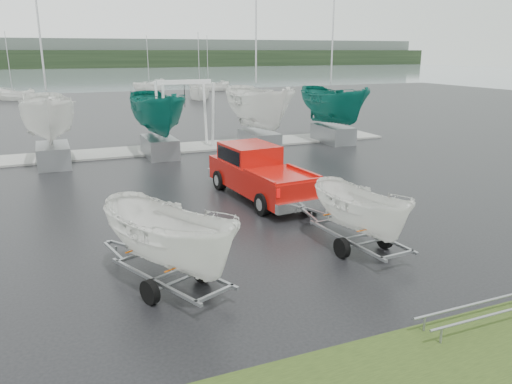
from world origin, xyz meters
The scene contains 17 objects.
ground_plane centered at (0.00, 0.00, 0.00)m, with size 120.00×120.00×0.00m, color black.
lake centered at (0.00, 100.00, -0.01)m, with size 300.00×300.00×0.00m, color slate.
dock centered at (0.00, 13.00, 0.05)m, with size 30.00×3.00×0.12m, color gray.
treeline centered at (0.00, 170.00, 3.00)m, with size 300.00×8.00×6.00m, color black.
far_hill centered at (0.00, 178.00, 5.00)m, with size 300.00×6.00×10.00m, color #4C5651.
pickup_truck centered at (1.55, 1.67, 1.07)m, with size 2.67×6.32×2.05m.
trailer_hitched centered at (2.08, -4.91, 2.45)m, with size 1.82×3.68×4.50m.
trailer_parked centered at (-3.72, -5.27, 2.81)m, with size 2.52×3.77×5.19m.
boat_hoist centered at (1.58, 13.00, 2.67)m, with size 3.30×2.18×4.12m.
keelboat_0 centered at (-6.06, 11.00, 4.24)m, with size 2.66×3.20×10.84m.
keelboat_1 centered at (-0.45, 11.20, 4.11)m, with size 2.58×3.20×7.97m.
keelboat_2 centered at (5.60, 11.00, 4.42)m, with size 2.77×3.20×10.95m.
keelboat_3 centered at (10.97, 11.30, 4.11)m, with size 2.58×3.20×10.76m.
moored_boat_1 centered at (-9.66, 51.30, 0.01)m, with size 3.37×3.36×11.13m.
moored_boat_2 centered at (11.83, 44.48, 0.00)m, with size 3.16×3.20×11.33m.
moored_boat_3 centered at (16.80, 56.77, 0.00)m, with size 3.45×3.43×11.28m.
moored_boat_5 centered at (8.65, 60.38, 0.01)m, with size 3.45×3.43×11.24m.
Camera 1 is at (-6.19, -16.60, 5.80)m, focal length 35.00 mm.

